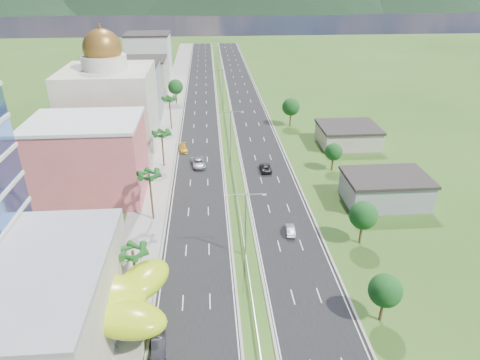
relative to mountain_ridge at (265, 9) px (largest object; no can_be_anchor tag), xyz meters
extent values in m
plane|color=#2D5119|center=(-60.00, -450.00, 0.00)|extent=(500.00, 500.00, 0.00)
cube|color=black|center=(-67.50, -360.00, 0.02)|extent=(11.00, 260.00, 0.04)
cube|color=black|center=(-52.50, -360.00, 0.02)|extent=(11.00, 260.00, 0.04)
cube|color=gray|center=(-77.00, -360.00, 0.06)|extent=(7.00, 260.00, 0.12)
cube|color=gray|center=(-60.00, -378.00, 0.62)|extent=(0.08, 216.00, 0.28)
cube|color=gray|center=(-60.00, -276.00, 0.35)|extent=(0.10, 0.12, 0.70)
cylinder|color=gray|center=(-60.00, -440.00, 5.50)|extent=(0.20, 0.20, 11.00)
cube|color=gray|center=(-61.44, -440.00, 10.80)|extent=(2.88, 0.12, 0.12)
cube|color=gray|center=(-58.56, -440.00, 10.80)|extent=(2.88, 0.12, 0.12)
cube|color=silver|center=(-62.72, -440.00, 10.70)|extent=(0.60, 0.25, 0.18)
cube|color=silver|center=(-57.28, -440.00, 10.70)|extent=(0.60, 0.25, 0.18)
cylinder|color=gray|center=(-60.00, -400.00, 5.50)|extent=(0.20, 0.20, 11.00)
cube|color=gray|center=(-61.44, -400.00, 10.80)|extent=(2.88, 0.12, 0.12)
cube|color=gray|center=(-58.56, -400.00, 10.80)|extent=(2.88, 0.12, 0.12)
cube|color=silver|center=(-62.72, -400.00, 10.70)|extent=(0.60, 0.25, 0.18)
cube|color=silver|center=(-57.28, -400.00, 10.70)|extent=(0.60, 0.25, 0.18)
cylinder|color=gray|center=(-60.00, -355.00, 5.50)|extent=(0.20, 0.20, 11.00)
cube|color=gray|center=(-61.44, -355.00, 10.80)|extent=(2.88, 0.12, 0.12)
cube|color=gray|center=(-58.56, -355.00, 10.80)|extent=(2.88, 0.12, 0.12)
cube|color=silver|center=(-62.72, -355.00, 10.70)|extent=(0.60, 0.25, 0.18)
cube|color=silver|center=(-57.28, -355.00, 10.70)|extent=(0.60, 0.25, 0.18)
cylinder|color=gray|center=(-60.00, -310.00, 5.50)|extent=(0.20, 0.20, 11.00)
cube|color=gray|center=(-61.44, -310.00, 10.80)|extent=(2.88, 0.12, 0.12)
cube|color=gray|center=(-58.56, -310.00, 10.80)|extent=(2.88, 0.12, 0.12)
cube|color=silver|center=(-62.72, -310.00, 10.70)|extent=(0.60, 0.25, 0.18)
cube|color=silver|center=(-57.28, -310.00, 10.70)|extent=(0.60, 0.25, 0.18)
cylinder|color=gray|center=(-84.00, -452.00, 2.00)|extent=(0.50, 0.50, 4.00)
cylinder|color=gray|center=(-77.00, -457.00, 2.00)|extent=(0.50, 0.50, 4.00)
cylinder|color=gray|center=(-81.00, -460.00, 2.00)|extent=(0.50, 0.50, 4.00)
cylinder|color=gray|center=(-75.00, -452.00, 2.00)|extent=(0.50, 0.50, 4.00)
cube|color=#D6575A|center=(-88.00, -418.00, 7.50)|extent=(20.00, 15.00, 15.00)
cube|color=beige|center=(-88.00, -395.00, 10.00)|extent=(20.00, 20.00, 20.00)
cylinder|color=beige|center=(-88.00, -395.00, 21.50)|extent=(10.00, 10.00, 3.00)
sphere|color=brown|center=(-88.00, -395.00, 24.50)|extent=(8.40, 8.40, 8.40)
cube|color=gray|center=(-87.00, -370.00, 8.00)|extent=(16.00, 15.00, 16.00)
cube|color=#A89F8A|center=(-87.00, -348.00, 6.50)|extent=(16.00, 15.00, 13.00)
cube|color=silver|center=(-87.00, -325.00, 9.00)|extent=(16.00, 15.00, 18.00)
cube|color=gray|center=(-32.00, -425.00, 2.50)|extent=(15.00, 10.00, 5.00)
cube|color=#A89F8A|center=(-30.00, -395.00, 2.20)|extent=(14.00, 12.00, 4.40)
cylinder|color=#47301C|center=(-75.50, -448.00, 3.75)|extent=(0.36, 0.36, 7.50)
cylinder|color=#47301C|center=(-75.50, -428.00, 4.50)|extent=(0.36, 0.36, 9.00)
cylinder|color=#47301C|center=(-75.50, -405.00, 4.00)|extent=(0.36, 0.36, 8.00)
cylinder|color=#47301C|center=(-75.50, -380.00, 4.40)|extent=(0.36, 0.36, 8.80)
cylinder|color=#47301C|center=(-75.50, -355.00, 2.45)|extent=(0.40, 0.40, 4.90)
sphere|color=#184D19|center=(-75.50, -355.00, 5.60)|extent=(4.90, 4.90, 4.90)
cylinder|color=#47301C|center=(-44.00, -455.00, 2.10)|extent=(0.40, 0.40, 4.20)
sphere|color=#184D19|center=(-44.00, -455.00, 4.80)|extent=(4.20, 4.20, 4.20)
cylinder|color=#47301C|center=(-41.00, -438.00, 2.27)|extent=(0.40, 0.40, 4.55)
sphere|color=#184D19|center=(-41.00, -438.00, 5.20)|extent=(4.55, 4.55, 4.55)
cylinder|color=#47301C|center=(-38.00, -410.00, 1.92)|extent=(0.40, 0.40, 3.85)
sphere|color=#184D19|center=(-38.00, -410.00, 4.40)|extent=(3.85, 3.85, 3.85)
cylinder|color=#47301C|center=(-42.00, -380.00, 2.45)|extent=(0.40, 0.40, 4.90)
sphere|color=#184D19|center=(-42.00, -380.00, 5.60)|extent=(4.90, 4.90, 4.90)
imported|color=black|center=(-71.79, -457.60, 0.82)|extent=(2.07, 4.88, 1.56)
imported|color=#97989E|center=(-67.67, -405.80, 0.87)|extent=(3.55, 6.28, 1.66)
imported|color=gold|center=(-71.47, -396.39, 0.73)|extent=(2.55, 4.98, 1.38)
imported|color=#B2B4BA|center=(-51.87, -434.44, 0.71)|extent=(1.81, 4.16, 1.33)
imported|color=black|center=(-52.80, -409.29, 0.74)|extent=(2.34, 5.07, 1.41)
camera|label=1|loc=(-64.99, -494.59, 40.48)|focal=32.00mm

